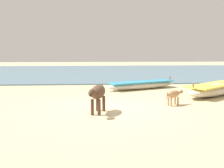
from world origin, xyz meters
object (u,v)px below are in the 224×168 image
object	(u,v)px
fishing_boat_2	(142,85)
calf_far_tan	(174,94)
fishing_boat_4	(216,89)
cow_second_adult_dark	(98,93)

from	to	relation	value
fishing_boat_2	calf_far_tan	xyz separation A→B (m)	(0.47, -4.50, 0.20)
fishing_boat_4	calf_far_tan	size ratio (longest dim) A/B	4.80
cow_second_adult_dark	fishing_boat_4	bearing A→B (deg)	135.70
fishing_boat_4	cow_second_adult_dark	size ratio (longest dim) A/B	2.80
fishing_boat_4	calf_far_tan	bearing A→B (deg)	0.82
fishing_boat_2	calf_far_tan	distance (m)	4.53
fishing_boat_2	cow_second_adult_dark	xyz separation A→B (m)	(-2.61, -5.64, 0.48)
cow_second_adult_dark	fishing_boat_2	bearing A→B (deg)	171.52
fishing_boat_2	fishing_boat_4	size ratio (longest dim) A/B	1.05
calf_far_tan	cow_second_adult_dark	world-z (taller)	cow_second_adult_dark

